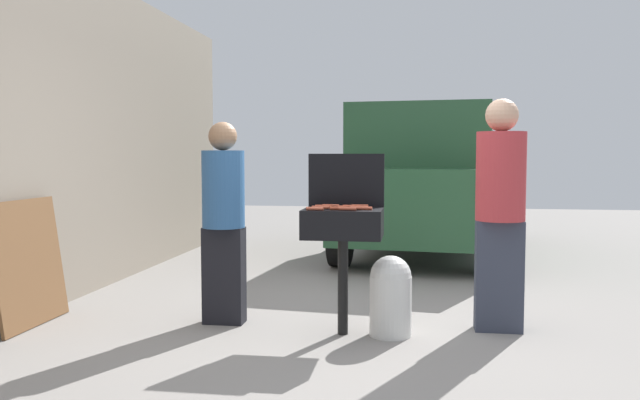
% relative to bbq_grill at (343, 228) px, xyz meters
% --- Properties ---
extents(ground_plane, '(24.00, 24.00, 0.00)m').
position_rel_bbq_grill_xyz_m(ground_plane, '(0.08, 0.13, -0.82)').
color(ground_plane, gray).
extents(house_wall_side, '(0.24, 8.00, 3.19)m').
position_rel_bbq_grill_xyz_m(house_wall_side, '(-2.79, 1.13, 0.77)').
color(house_wall_side, gray).
rests_on(house_wall_side, ground).
extents(bbq_grill, '(0.60, 0.44, 0.97)m').
position_rel_bbq_grill_xyz_m(bbq_grill, '(0.00, 0.00, 0.00)').
color(bbq_grill, black).
rests_on(bbq_grill, ground).
extents(grill_lid_open, '(0.60, 0.05, 0.42)m').
position_rel_bbq_grill_xyz_m(grill_lid_open, '(0.00, 0.22, 0.36)').
color(grill_lid_open, black).
rests_on(grill_lid_open, bbq_grill).
extents(hot_dog_0, '(0.13, 0.03, 0.03)m').
position_rel_bbq_grill_xyz_m(hot_dog_0, '(0.06, 0.08, 0.16)').
color(hot_dog_0, '#AD4228').
rests_on(hot_dog_0, bbq_grill).
extents(hot_dog_1, '(0.13, 0.04, 0.03)m').
position_rel_bbq_grill_xyz_m(hot_dog_1, '(0.02, 0.01, 0.16)').
color(hot_dog_1, '#AD4228').
rests_on(hot_dog_1, bbq_grill).
extents(hot_dog_2, '(0.13, 0.04, 0.03)m').
position_rel_bbq_grill_xyz_m(hot_dog_2, '(-0.02, -0.11, 0.16)').
color(hot_dog_2, '#AD4228').
rests_on(hot_dog_2, bbq_grill).
extents(hot_dog_3, '(0.13, 0.04, 0.03)m').
position_rel_bbq_grill_xyz_m(hot_dog_3, '(-0.19, -0.16, 0.16)').
color(hot_dog_3, '#C6593D').
rests_on(hot_dog_3, bbq_grill).
extents(hot_dog_4, '(0.13, 0.04, 0.03)m').
position_rel_bbq_grill_xyz_m(hot_dog_4, '(0.05, -0.13, 0.16)').
color(hot_dog_4, '#B74C33').
rests_on(hot_dog_4, bbq_grill).
extents(hot_dog_5, '(0.13, 0.04, 0.03)m').
position_rel_bbq_grill_xyz_m(hot_dog_5, '(0.16, -0.07, 0.16)').
color(hot_dog_5, '#B74C33').
rests_on(hot_dog_5, bbq_grill).
extents(hot_dog_6, '(0.13, 0.03, 0.03)m').
position_rel_bbq_grill_xyz_m(hot_dog_6, '(-0.11, 0.12, 0.16)').
color(hot_dog_6, '#B74C33').
rests_on(hot_dog_6, bbq_grill).
extents(hot_dog_7, '(0.13, 0.03, 0.03)m').
position_rel_bbq_grill_xyz_m(hot_dog_7, '(0.12, 0.12, 0.16)').
color(hot_dog_7, '#B74C33').
rests_on(hot_dog_7, bbq_grill).
extents(hot_dog_8, '(0.13, 0.03, 0.03)m').
position_rel_bbq_grill_xyz_m(hot_dog_8, '(0.12, -0.04, 0.16)').
color(hot_dog_8, '#B74C33').
rests_on(hot_dog_8, bbq_grill).
extents(hot_dog_9, '(0.13, 0.04, 0.03)m').
position_rel_bbq_grill_xyz_m(hot_dog_9, '(-0.16, 0.05, 0.16)').
color(hot_dog_9, '#AD4228').
rests_on(hot_dog_9, bbq_grill).
extents(hot_dog_10, '(0.13, 0.03, 0.03)m').
position_rel_bbq_grill_xyz_m(hot_dog_10, '(-0.17, -0.05, 0.16)').
color(hot_dog_10, '#B74C33').
rests_on(hot_dog_10, bbq_grill).
extents(propane_tank, '(0.32, 0.32, 0.62)m').
position_rel_bbq_grill_xyz_m(propane_tank, '(0.36, 0.01, -0.50)').
color(propane_tank, silver).
rests_on(propane_tank, ground).
extents(person_left, '(0.35, 0.35, 1.65)m').
position_rel_bbq_grill_xyz_m(person_left, '(-1.00, 0.19, 0.07)').
color(person_left, black).
rests_on(person_left, ground).
extents(person_right, '(0.38, 0.38, 1.81)m').
position_rel_bbq_grill_xyz_m(person_right, '(1.20, 0.29, 0.16)').
color(person_right, '#333847').
rests_on(person_right, ground).
extents(parked_minivan, '(2.43, 4.59, 2.02)m').
position_rel_bbq_grill_xyz_m(parked_minivan, '(0.69, 4.38, 0.20)').
color(parked_minivan, '#234C2D').
rests_on(parked_minivan, ground).
extents(leaning_board, '(0.16, 0.90, 1.02)m').
position_rel_bbq_grill_xyz_m(leaning_board, '(-2.54, -0.12, -0.31)').
color(leaning_board, brown).
rests_on(leaning_board, ground).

